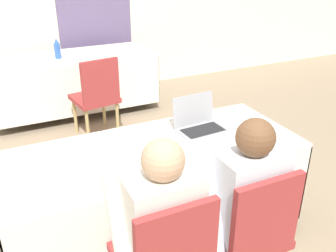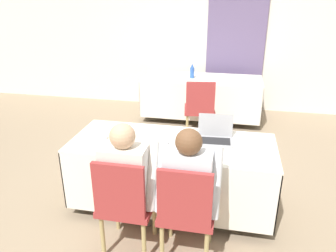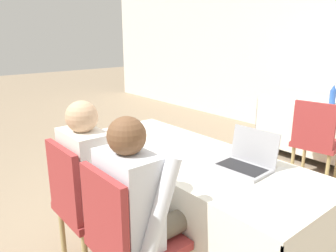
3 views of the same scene
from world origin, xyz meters
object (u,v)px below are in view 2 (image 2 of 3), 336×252
object	(u,v)px
chair_near_right	(187,209)
chair_far_spare	(200,107)
water_bottle	(192,71)
person_checkered_shirt	(128,178)
laptop	(215,137)
chair_near_left	(125,201)
person_white_shirt	(189,184)
cell_phone	(156,155)

from	to	relation	value
chair_near_right	chair_far_spare	size ratio (longest dim) A/B	1.00
water_bottle	person_checkered_shirt	size ratio (longest dim) A/B	0.21
water_bottle	laptop	bearing A→B (deg)	-77.17
chair_near_left	chair_near_right	world-z (taller)	same
chair_near_left	person_checkered_shirt	xyz separation A→B (m)	(0.00, 0.10, 0.16)
chair_near_left	person_white_shirt	size ratio (longest dim) A/B	0.78
chair_near_right	person_checkered_shirt	bearing A→B (deg)	-11.70
chair_far_spare	person_white_shirt	size ratio (longest dim) A/B	0.78
laptop	chair_near_right	size ratio (longest dim) A/B	0.38
cell_phone	person_checkered_shirt	xyz separation A→B (m)	(-0.16, -0.30, -0.07)
chair_near_right	chair_far_spare	bearing A→B (deg)	-85.91
person_checkered_shirt	laptop	bearing A→B (deg)	-132.48
laptop	chair_near_left	xyz separation A→B (m)	(-0.65, -0.81, -0.27)
cell_phone	chair_near_right	bearing A→B (deg)	-9.90
chair_near_left	person_checkered_shirt	bearing A→B (deg)	-90.00
chair_far_spare	person_checkered_shirt	distance (m)	2.36
chair_near_right	chair_far_spare	distance (m)	2.44
cell_phone	person_white_shirt	distance (m)	0.46
cell_phone	chair_near_left	distance (m)	0.49
laptop	person_checkered_shirt	size ratio (longest dim) A/B	0.30
chair_near_right	person_checkered_shirt	distance (m)	0.54
laptop	person_checkered_shirt	bearing A→B (deg)	-135.86
laptop	water_bottle	distance (m)	2.47
laptop	cell_phone	distance (m)	0.63
chair_far_spare	chair_near_left	bearing A→B (deg)	73.72
water_bottle	person_checkered_shirt	world-z (taller)	person_checkered_shirt
water_bottle	chair_near_left	world-z (taller)	water_bottle
laptop	water_bottle	world-z (taller)	water_bottle
cell_phone	laptop	bearing A→B (deg)	80.35
cell_phone	chair_far_spare	distance (m)	2.05
chair_near_right	person_white_shirt	size ratio (longest dim) A/B	0.78
chair_far_spare	chair_near_right	bearing A→B (deg)	85.46
water_bottle	person_checkered_shirt	distance (m)	3.12
person_checkered_shirt	chair_far_spare	bearing A→B (deg)	-97.99
chair_near_left	person_checkered_shirt	distance (m)	0.19
person_checkered_shirt	water_bottle	bearing A→B (deg)	-91.84
laptop	chair_far_spare	size ratio (longest dim) A/B	0.38
water_bottle	chair_near_left	size ratio (longest dim) A/B	0.27
cell_phone	chair_near_left	world-z (taller)	chair_near_left
chair_far_spare	person_white_shirt	distance (m)	2.34
water_bottle	person_white_shirt	distance (m)	3.15
water_bottle	cell_phone	bearing A→B (deg)	-88.70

